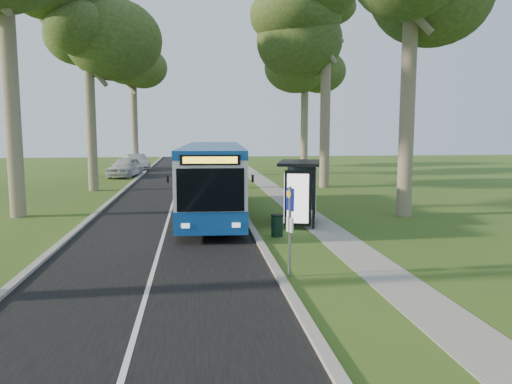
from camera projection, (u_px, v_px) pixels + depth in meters
ground at (264, 251)px, 16.75m from camera, size 120.00×120.00×0.00m
road at (172, 207)px, 26.18m from camera, size 7.00×100.00×0.02m
kerb_east at (238, 205)px, 26.59m from camera, size 0.25×100.00×0.12m
kerb_west at (103, 207)px, 25.74m from camera, size 0.25×100.00×0.12m
centre_line at (172, 207)px, 26.17m from camera, size 0.12×100.00×0.00m
footpath at (293, 205)px, 26.96m from camera, size 1.50×100.00×0.02m
bus at (213, 179)px, 23.46m from camera, size 3.28×12.67×3.33m
bus_stop_sign at (290, 221)px, 13.65m from camera, size 0.16×0.34×2.51m
bus_shelter at (305, 181)px, 21.13m from camera, size 2.42×3.46×2.70m
litter_bin at (277, 225)px, 18.99m from camera, size 0.48×0.48×0.85m
car_white at (125, 167)px, 42.98m from camera, size 3.01×5.32×1.71m
car_silver at (136, 162)px, 50.19m from camera, size 3.28×5.26×1.64m
tree_west_c at (88, 38)px, 32.16m from camera, size 5.20×5.20×13.37m
tree_west_d at (86, 6)px, 41.23m from camera, size 5.20×5.20×19.24m
tree_west_e at (133, 62)px, 51.78m from camera, size 5.20×5.20×14.88m
tree_east_c at (327, 9)px, 33.80m from camera, size 5.20×5.20×16.44m
tree_east_d at (305, 49)px, 45.86m from camera, size 5.20×5.20×15.39m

